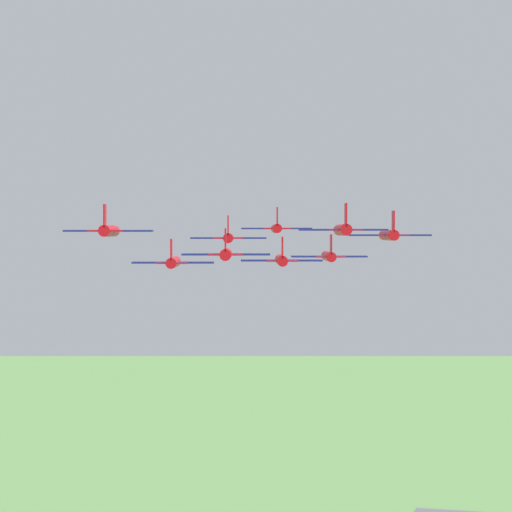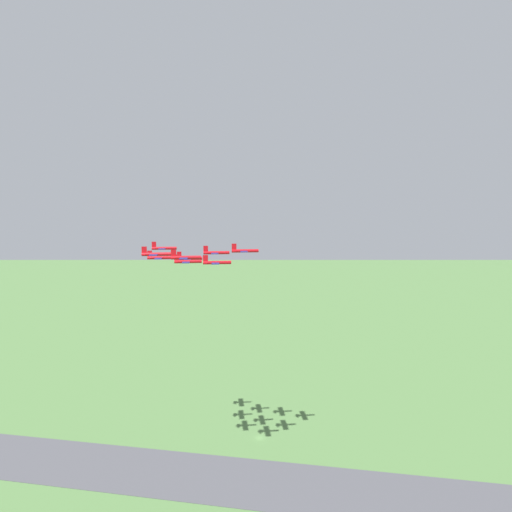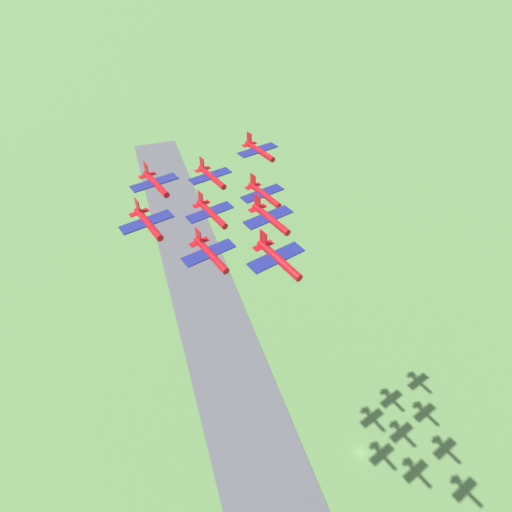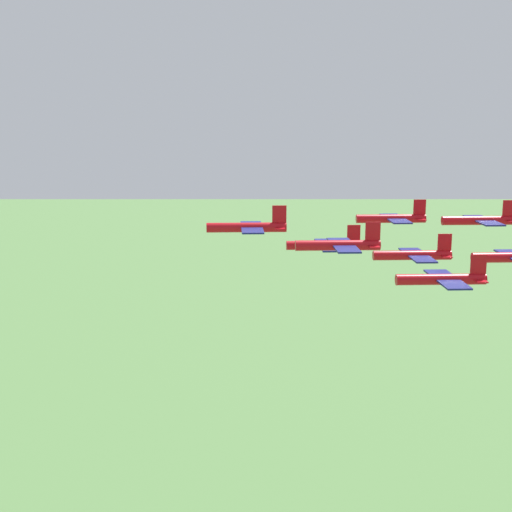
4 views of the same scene
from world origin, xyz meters
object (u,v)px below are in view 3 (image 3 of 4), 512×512
Objects in this scene: jet_4 at (211,213)px; jet_7 at (211,176)px; jet_0 at (277,258)px; jet_6 at (259,150)px; jet_5 at (147,222)px; jet_1 at (269,218)px; jet_3 at (263,194)px; jet_8 at (155,183)px; jet_2 at (210,253)px.

jet_4 is 13.62m from jet_7.
jet_0 is 40.75m from jet_6.
jet_6 reaches higher than jet_4.
jet_6 is (23.42, -27.82, 0.53)m from jet_5.
jet_1 is at bearing 120.47° from jet_4.
jet_6 is 1.00× the size of jet_7.
jet_3 is 27.76m from jet_5.
jet_8 reaches higher than jet_4.
jet_5 reaches higher than jet_2.
jet_2 is 1.00× the size of jet_8.
jet_6 reaches higher than jet_3.
jet_2 is at bearing -59.53° from jet_0.
jet_5 is (16.81, 21.34, -0.92)m from jet_0.
jet_8 reaches higher than jet_2.
jet_4 is 1.00× the size of jet_7.
jet_3 is at bearing 59.53° from jet_6.
jet_7 is at bearing -120.47° from jet_4.
jet_2 is at bearing 120.47° from jet_5.
jet_8 is at bearing -120.47° from jet_5.
jet_5 is 23.85m from jet_7.
jet_4 is at bearing -0.00° from jet_3.
jet_0 is 1.00× the size of jet_4.
jet_0 is 1.00× the size of jet_2.
jet_7 reaches higher than jet_4.
jet_0 reaches higher than jet_2.
jet_7 is 1.00× the size of jet_8.
jet_8 is (3.40, 23.50, 4.13)m from jet_3.
jet_2 reaches higher than jet_4.
jet_6 is 14.04m from jet_7.
jet_0 reaches higher than jet_5.
jet_5 is at bearing -0.00° from jet_3.
jet_4 is at bearing 180.00° from jet_5.
jet_1 reaches higher than jet_4.
jet_3 is at bearing 120.47° from jet_7.
jet_5 is 36.37m from jet_6.
jet_8 is (16.81, 21.34, 1.08)m from jet_1.
jet_3 is at bearing 150.46° from jet_8.
jet_3 is (13.41, -2.16, -3.06)m from jet_1.
jet_3 is at bearing 180.00° from jet_5.
jet_8 is at bearing -59.53° from jet_1.
jet_0 is 13.65m from jet_1.
jet_8 is (21.81, 8.51, 3.60)m from jet_2.
jet_0 reaches higher than jet_6.
jet_4 is at bearing 59.53° from jet_7.
jet_5 reaches higher than jet_4.
jet_0 is 35.93m from jet_7.
jet_4 is (-5.00, 12.83, 0.27)m from jet_3.
jet_2 is 27.17m from jet_7.
jet_4 is at bearing -120.47° from jet_2.
jet_7 is at bearing -101.09° from jet_0.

